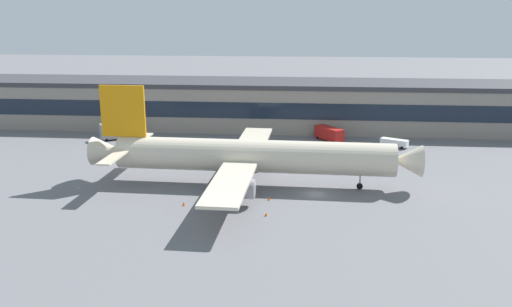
# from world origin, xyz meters

# --- Properties ---
(ground_plane) EXTENTS (600.00, 600.00, 0.00)m
(ground_plane) POSITION_xyz_m (0.00, 0.00, 0.00)
(ground_plane) COLOR slate
(terminal_building) EXTENTS (198.56, 20.11, 12.85)m
(terminal_building) POSITION_xyz_m (0.00, 55.39, 6.45)
(terminal_building) COLOR gray
(terminal_building) RESTS_ON ground_plane
(airliner) EXTENTS (60.59, 51.67, 18.12)m
(airliner) POSITION_xyz_m (-12.22, 3.99, 5.57)
(airliner) COLOR beige
(airliner) RESTS_ON ground_plane
(fuel_truck) EXTENTS (7.28, 8.40, 3.35)m
(fuel_truck) POSITION_xyz_m (4.04, 40.71, 1.88)
(fuel_truck) COLOR red
(fuel_truck) RESTS_ON ground_plane
(belt_loader) EXTENTS (6.57, 4.85, 1.95)m
(belt_loader) POSITION_xyz_m (19.15, 35.49, 1.15)
(belt_loader) COLOR white
(belt_loader) RESTS_ON ground_plane
(catering_truck) EXTENTS (7.46, 6.08, 4.15)m
(catering_truck) POSITION_xyz_m (-49.57, 37.30, 2.29)
(catering_truck) COLOR gray
(catering_truck) RESTS_ON ground_plane
(traffic_cone_0) EXTENTS (0.49, 0.49, 0.61)m
(traffic_cone_0) POSITION_xyz_m (-8.00, -3.87, 0.30)
(traffic_cone_0) COLOR #F2590C
(traffic_cone_0) RESTS_ON ground_plane
(traffic_cone_1) EXTENTS (0.52, 0.52, 0.65)m
(traffic_cone_1) POSITION_xyz_m (-21.89, -7.79, 0.32)
(traffic_cone_1) COLOR #F2590C
(traffic_cone_1) RESTS_ON ground_plane
(traffic_cone_2) EXTENTS (0.46, 0.46, 0.57)m
(traffic_cone_2) POSITION_xyz_m (-7.98, -11.24, 0.29)
(traffic_cone_2) COLOR #F2590C
(traffic_cone_2) RESTS_ON ground_plane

